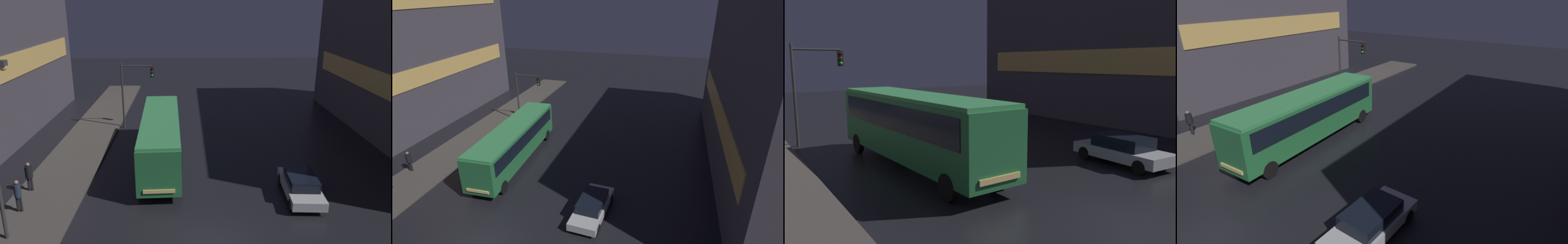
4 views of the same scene
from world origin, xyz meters
TOP-DOWN VIEW (x-y plane):
  - sidewalk_left at (-9.00, 10.00)m, footprint 4.00×48.00m
  - bus_near at (-2.83, 9.35)m, footprint 2.95×11.91m
  - car_taxi at (5.38, 4.43)m, footprint 2.08×4.59m
  - pedestrian_mid at (-10.20, 5.31)m, footprint 0.53×0.53m
  - traffic_light_main at (-5.56, 17.17)m, footprint 2.83×0.35m

SIDE VIEW (x-z plane):
  - sidewalk_left at x=-9.00m, z-range 0.00..0.15m
  - car_taxi at x=5.38m, z-range 0.03..1.40m
  - pedestrian_mid at x=-10.20m, z-range 0.33..2.08m
  - bus_near at x=-2.83m, z-range 0.39..3.75m
  - traffic_light_main at x=-5.56m, z-range 1.00..6.78m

